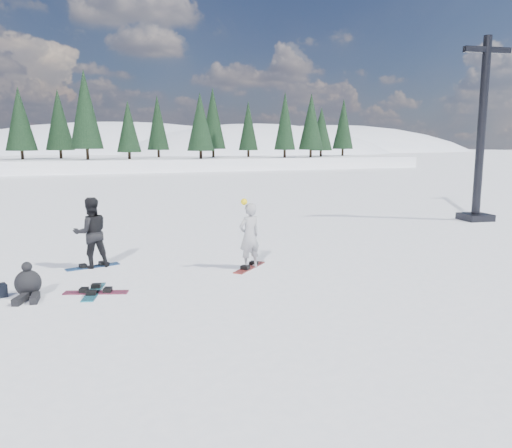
{
  "coord_description": "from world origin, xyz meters",
  "views": [
    {
      "loc": [
        -4.03,
        -12.26,
        3.53
      ],
      "look_at": [
        1.4,
        1.62,
        1.1
      ],
      "focal_mm": 35.0,
      "sensor_mm": 36.0,
      "label": 1
    }
  ],
  "objects_px": {
    "snowboarder_woman": "(249,236)",
    "seated_rider": "(28,284)",
    "snowboard_loose_b": "(96,292)",
    "snowboarder_man": "(91,233)",
    "lift_tower": "(480,148)",
    "snowboard_loose_a": "(94,292)"
  },
  "relations": [
    {
      "from": "snowboarder_woman",
      "to": "seated_rider",
      "type": "height_order",
      "value": "snowboarder_woman"
    },
    {
      "from": "snowboarder_woman",
      "to": "seated_rider",
      "type": "bearing_deg",
      "value": -9.39
    },
    {
      "from": "snowboard_loose_b",
      "to": "snowboarder_man",
      "type": "bearing_deg",
      "value": 107.07
    },
    {
      "from": "snowboarder_man",
      "to": "seated_rider",
      "type": "distance_m",
      "value": 2.96
    },
    {
      "from": "snowboarder_woman",
      "to": "snowboard_loose_b",
      "type": "relative_size",
      "value": 1.34
    },
    {
      "from": "lift_tower",
      "to": "snowboard_loose_b",
      "type": "xyz_separation_m",
      "value": [
        -17.09,
        -5.44,
        -3.3
      ]
    },
    {
      "from": "snowboard_loose_a",
      "to": "snowboarder_man",
      "type": "bearing_deg",
      "value": 12.08
    },
    {
      "from": "snowboarder_woman",
      "to": "snowboard_loose_a",
      "type": "bearing_deg",
      "value": -5.09
    },
    {
      "from": "snowboarder_man",
      "to": "snowboard_loose_b",
      "type": "relative_size",
      "value": 1.35
    },
    {
      "from": "seated_rider",
      "to": "snowboard_loose_a",
      "type": "xyz_separation_m",
      "value": [
        1.43,
        -0.16,
        -0.3
      ]
    },
    {
      "from": "lift_tower",
      "to": "snowboarder_man",
      "type": "xyz_separation_m",
      "value": [
        -17.0,
        -2.79,
        -2.31
      ]
    },
    {
      "from": "seated_rider",
      "to": "snowboard_loose_b",
      "type": "relative_size",
      "value": 0.69
    },
    {
      "from": "seated_rider",
      "to": "snowboard_loose_a",
      "type": "bearing_deg",
      "value": 7.59
    },
    {
      "from": "snowboarder_woman",
      "to": "snowboard_loose_a",
      "type": "relative_size",
      "value": 1.34
    },
    {
      "from": "snowboarder_man",
      "to": "snowboard_loose_b",
      "type": "height_order",
      "value": "snowboarder_man"
    },
    {
      "from": "snowboarder_woman",
      "to": "snowboarder_man",
      "type": "relative_size",
      "value": 1.0
    },
    {
      "from": "lift_tower",
      "to": "snowboarder_man",
      "type": "distance_m",
      "value": 17.38
    },
    {
      "from": "lift_tower",
      "to": "snowboard_loose_a",
      "type": "relative_size",
      "value": 5.44
    },
    {
      "from": "snowboarder_man",
      "to": "snowboard_loose_a",
      "type": "xyz_separation_m",
      "value": [
        -0.14,
        -2.58,
        -0.99
      ]
    },
    {
      "from": "lift_tower",
      "to": "seated_rider",
      "type": "bearing_deg",
      "value": -155.46
    },
    {
      "from": "seated_rider",
      "to": "lift_tower",
      "type": "bearing_deg",
      "value": 29.59
    },
    {
      "from": "snowboarder_woman",
      "to": "snowboard_loose_b",
      "type": "bearing_deg",
      "value": -4.06
    }
  ]
}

